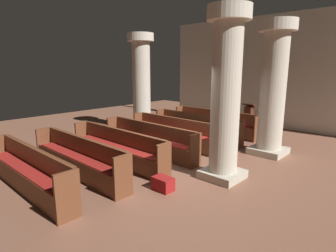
{
  "coord_description": "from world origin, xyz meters",
  "views": [
    {
      "loc": [
        4.69,
        -5.29,
        2.52
      ],
      "look_at": [
        -0.88,
        0.66,
        0.75
      ],
      "focal_mm": 29.87,
      "sensor_mm": 36.0,
      "label": 1
    }
  ],
  "objects_px": {
    "pew_row_1": "(196,126)",
    "pillar_aisle_side": "(273,87)",
    "pillar_aisle_rear": "(226,94)",
    "kneeler_box_red": "(163,184)",
    "hymn_book": "(218,116)",
    "pew_row_5": "(78,156)",
    "lectern": "(248,119)",
    "pillar_far_side": "(141,81)",
    "pew_row_6": "(27,169)",
    "pew_row_4": "(117,146)",
    "pew_row_0": "(214,121)",
    "pew_row_2": "(175,131)",
    "pew_row_3": "(149,138)"
  },
  "relations": [
    {
      "from": "lectern",
      "to": "pew_row_6",
      "type": "bearing_deg",
      "value": -95.02
    },
    {
      "from": "pew_row_5",
      "to": "pillar_aisle_rear",
      "type": "bearing_deg",
      "value": 39.79
    },
    {
      "from": "pew_row_0",
      "to": "pillar_aisle_rear",
      "type": "relative_size",
      "value": 0.93
    },
    {
      "from": "pew_row_5",
      "to": "pillar_far_side",
      "type": "relative_size",
      "value": 0.93
    },
    {
      "from": "pillar_far_side",
      "to": "pew_row_4",
      "type": "bearing_deg",
      "value": -51.07
    },
    {
      "from": "pew_row_2",
      "to": "hymn_book",
      "type": "xyz_separation_m",
      "value": [
        0.75,
        1.32,
        0.42
      ]
    },
    {
      "from": "pew_row_3",
      "to": "pew_row_4",
      "type": "distance_m",
      "value": 1.13
    },
    {
      "from": "pew_row_0",
      "to": "lectern",
      "type": "xyz_separation_m",
      "value": [
        0.71,
        1.32,
        -0.01
      ]
    },
    {
      "from": "hymn_book",
      "to": "kneeler_box_red",
      "type": "distance_m",
      "value": 4.22
    },
    {
      "from": "pew_row_2",
      "to": "pillar_far_side",
      "type": "height_order",
      "value": "pillar_far_side"
    },
    {
      "from": "pew_row_2",
      "to": "pillar_aisle_side",
      "type": "height_order",
      "value": "pillar_aisle_side"
    },
    {
      "from": "pillar_aisle_side",
      "to": "kneeler_box_red",
      "type": "bearing_deg",
      "value": -98.02
    },
    {
      "from": "pew_row_1",
      "to": "pillar_aisle_rear",
      "type": "height_order",
      "value": "pillar_aisle_rear"
    },
    {
      "from": "pillar_aisle_side",
      "to": "pew_row_0",
      "type": "bearing_deg",
      "value": 158.05
    },
    {
      "from": "pew_row_3",
      "to": "pew_row_2",
      "type": "bearing_deg",
      "value": 90.0
    },
    {
      "from": "pew_row_1",
      "to": "pillar_aisle_rear",
      "type": "distance_m",
      "value": 3.79
    },
    {
      "from": "pew_row_4",
      "to": "lectern",
      "type": "relative_size",
      "value": 3.2
    },
    {
      "from": "pew_row_5",
      "to": "kneeler_box_red",
      "type": "xyz_separation_m",
      "value": [
        2.03,
        0.75,
        -0.33
      ]
    },
    {
      "from": "pew_row_3",
      "to": "pillar_far_side",
      "type": "height_order",
      "value": "pillar_far_side"
    },
    {
      "from": "pew_row_4",
      "to": "pillar_aisle_side",
      "type": "bearing_deg",
      "value": 53.52
    },
    {
      "from": "pew_row_2",
      "to": "pew_row_3",
      "type": "xyz_separation_m",
      "value": [
        0.0,
        -1.13,
        0.0
      ]
    },
    {
      "from": "pew_row_5",
      "to": "pillar_far_side",
      "type": "xyz_separation_m",
      "value": [
        -2.52,
        4.25,
        1.46
      ]
    },
    {
      "from": "pillar_aisle_side",
      "to": "pew_row_5",
      "type": "bearing_deg",
      "value": -119.17
    },
    {
      "from": "pew_row_5",
      "to": "pillar_aisle_side",
      "type": "xyz_separation_m",
      "value": [
        2.57,
        4.61,
        1.46
      ]
    },
    {
      "from": "pew_row_0",
      "to": "pew_row_5",
      "type": "xyz_separation_m",
      "value": [
        0.0,
        -5.64,
        0.0
      ]
    },
    {
      "from": "pillar_far_side",
      "to": "pillar_aisle_rear",
      "type": "xyz_separation_m",
      "value": [
        5.09,
        -2.11,
        0.0
      ]
    },
    {
      "from": "pew_row_2",
      "to": "pew_row_3",
      "type": "bearing_deg",
      "value": -90.0
    },
    {
      "from": "pew_row_5",
      "to": "lectern",
      "type": "xyz_separation_m",
      "value": [
        0.71,
        6.97,
        -0.01
      ]
    },
    {
      "from": "pew_row_5",
      "to": "pew_row_6",
      "type": "xyz_separation_m",
      "value": [
        0.0,
        -1.13,
        0.0
      ]
    },
    {
      "from": "pillar_aisle_side",
      "to": "pillar_far_side",
      "type": "xyz_separation_m",
      "value": [
        -5.09,
        -0.36,
        0.0
      ]
    },
    {
      "from": "pew_row_2",
      "to": "pew_row_1",
      "type": "bearing_deg",
      "value": 90.0
    },
    {
      "from": "pew_row_3",
      "to": "pillar_aisle_rear",
      "type": "xyz_separation_m",
      "value": [
        2.57,
        -0.12,
        1.46
      ]
    },
    {
      "from": "pew_row_0",
      "to": "pew_row_6",
      "type": "distance_m",
      "value": 6.77
    },
    {
      "from": "pew_row_2",
      "to": "pillar_aisle_rear",
      "type": "xyz_separation_m",
      "value": [
        2.57,
        -1.24,
        1.46
      ]
    },
    {
      "from": "pew_row_4",
      "to": "hymn_book",
      "type": "relative_size",
      "value": 16.06
    },
    {
      "from": "pew_row_1",
      "to": "pillar_aisle_side",
      "type": "bearing_deg",
      "value": 2.05
    },
    {
      "from": "pillar_aisle_rear",
      "to": "lectern",
      "type": "height_order",
      "value": "pillar_aisle_rear"
    },
    {
      "from": "pew_row_1",
      "to": "pillar_aisle_side",
      "type": "distance_m",
      "value": 2.96
    },
    {
      "from": "pew_row_1",
      "to": "pew_row_3",
      "type": "distance_m",
      "value": 2.26
    },
    {
      "from": "pew_row_3",
      "to": "pew_row_6",
      "type": "bearing_deg",
      "value": -90.0
    },
    {
      "from": "pew_row_1",
      "to": "lectern",
      "type": "xyz_separation_m",
      "value": [
        0.71,
        2.45,
        -0.01
      ]
    },
    {
      "from": "pew_row_4",
      "to": "pillar_aisle_side",
      "type": "xyz_separation_m",
      "value": [
        2.57,
        3.48,
        1.46
      ]
    },
    {
      "from": "pew_row_0",
      "to": "pew_row_2",
      "type": "xyz_separation_m",
      "value": [
        0.0,
        -2.26,
        0.0
      ]
    },
    {
      "from": "pillar_aisle_side",
      "to": "lectern",
      "type": "distance_m",
      "value": 3.35
    },
    {
      "from": "pew_row_5",
      "to": "hymn_book",
      "type": "xyz_separation_m",
      "value": [
        0.75,
        4.71,
        0.42
      ]
    },
    {
      "from": "hymn_book",
      "to": "pillar_aisle_rear",
      "type": "bearing_deg",
      "value": -54.64
    },
    {
      "from": "pew_row_5",
      "to": "pillar_aisle_side",
      "type": "relative_size",
      "value": 0.93
    },
    {
      "from": "pew_row_3",
      "to": "pillar_aisle_rear",
      "type": "bearing_deg",
      "value": -2.57
    },
    {
      "from": "pew_row_3",
      "to": "lectern",
      "type": "bearing_deg",
      "value": 81.41
    },
    {
      "from": "pew_row_1",
      "to": "kneeler_box_red",
      "type": "distance_m",
      "value": 4.29
    }
  ]
}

